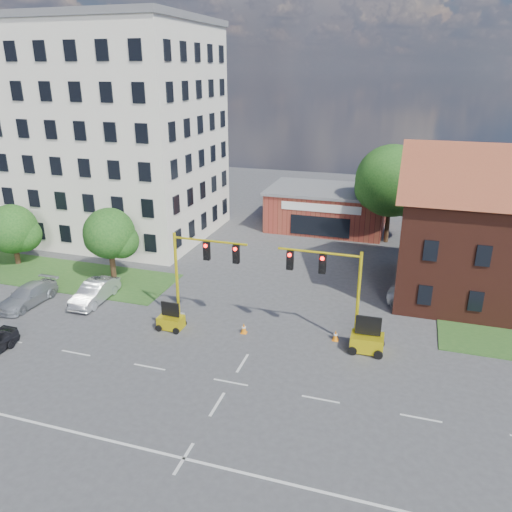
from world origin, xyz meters
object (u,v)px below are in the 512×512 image
at_px(signal_mast_east, 331,285).
at_px(pickup_white, 425,299).
at_px(trailer_west, 171,321).
at_px(signal_mast_west, 199,268).
at_px(trailer_east, 367,341).

xyz_separation_m(signal_mast_east, pickup_white, (5.78, 6.67, -3.20)).
height_order(signal_mast_east, trailer_west, signal_mast_east).
relative_size(signal_mast_west, pickup_white, 1.19).
bearing_deg(signal_mast_east, signal_mast_west, 180.00).
height_order(trailer_west, trailer_east, trailer_east).
relative_size(signal_mast_west, trailer_west, 3.38).
bearing_deg(trailer_east, signal_mast_east, 167.32).
bearing_deg(trailer_east, signal_mast_west, 175.65).
bearing_deg(trailer_east, pickup_white, 62.73).
distance_m(signal_mast_east, pickup_white, 9.39).
distance_m(signal_mast_west, trailer_east, 11.59).
height_order(trailer_east, pickup_white, trailer_east).
bearing_deg(pickup_white, signal_mast_east, 148.21).
relative_size(trailer_east, pickup_white, 0.43).
bearing_deg(signal_mast_west, trailer_west, -134.79).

